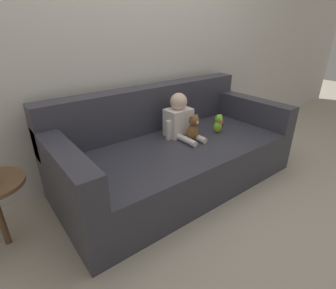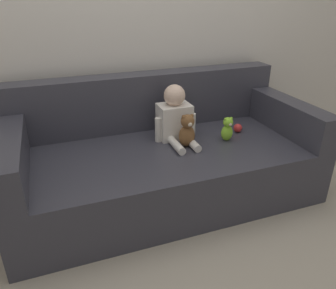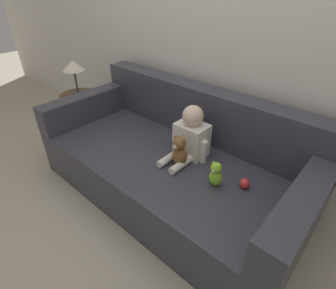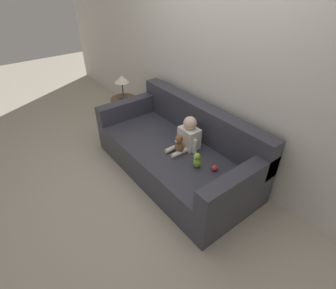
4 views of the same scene
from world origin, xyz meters
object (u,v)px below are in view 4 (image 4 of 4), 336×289
(couch, at_px, (178,152))
(plush_toy_side, at_px, (197,160))
(toy_ball, at_px, (214,168))
(side_table, at_px, (123,91))
(person_baby, at_px, (188,136))
(teddy_bear_brown, at_px, (179,145))

(couch, relative_size, plush_toy_side, 11.70)
(couch, distance_m, toy_ball, 0.62)
(side_table, bearing_deg, person_baby, 0.19)
(side_table, bearing_deg, plush_toy_side, -5.09)
(teddy_bear_brown, height_order, toy_ball, teddy_bear_brown)
(couch, relative_size, toy_ball, 32.08)
(teddy_bear_brown, relative_size, plush_toy_side, 1.32)
(teddy_bear_brown, height_order, side_table, side_table)
(person_baby, xyz_separation_m, plush_toy_side, (0.33, -0.17, -0.07))
(person_baby, distance_m, teddy_bear_brown, 0.16)
(teddy_bear_brown, xyz_separation_m, toy_ball, (0.46, 0.09, -0.08))
(person_baby, relative_size, plush_toy_side, 2.22)
(couch, xyz_separation_m, plush_toy_side, (0.45, -0.11, 0.20))
(person_baby, height_order, plush_toy_side, person_baby)
(person_baby, xyz_separation_m, toy_ball, (0.49, -0.06, -0.13))
(plush_toy_side, height_order, side_table, side_table)
(person_baby, bearing_deg, teddy_bear_brown, -80.18)
(couch, xyz_separation_m, person_baby, (0.12, 0.05, 0.27))
(toy_ball, distance_m, side_table, 1.98)
(couch, distance_m, plush_toy_side, 0.50)
(plush_toy_side, relative_size, side_table, 0.21)
(couch, xyz_separation_m, teddy_bear_brown, (0.14, -0.10, 0.23))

